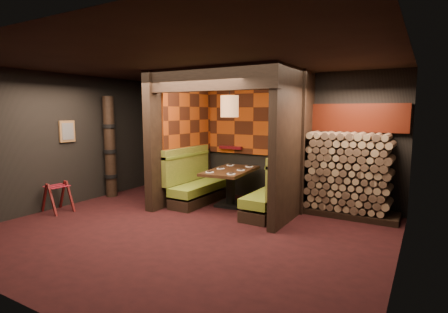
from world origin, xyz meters
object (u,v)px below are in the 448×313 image
booth_bench_left (195,185)px  pendant_lamp (230,106)px  luggage_rack (57,196)px  dining_table (231,180)px  firewood_stack (353,175)px  totem_column (110,148)px  booth_bench_right (273,195)px

booth_bench_left → pendant_lamp: bearing=7.9°
pendant_lamp → luggage_rack: size_ratio=1.41×
booth_bench_left → pendant_lamp: 1.94m
dining_table → pendant_lamp: bearing=-90.0°
luggage_rack → firewood_stack: (5.25, 2.73, 0.49)m
booth_bench_left → totem_column: bearing=-165.2°
pendant_lamp → firewood_stack: bearing=13.6°
booth_bench_left → firewood_stack: (3.25, 0.70, 0.42)m
pendant_lamp → totem_column: bearing=-167.2°
booth_bench_left → luggage_rack: 2.86m
dining_table → totem_column: 3.06m
luggage_rack → firewood_stack: size_ratio=0.38×
booth_bench_left → firewood_stack: 3.35m
luggage_rack → totem_column: totem_column is taller
booth_bench_right → totem_column: bearing=-172.1°
booth_bench_right → firewood_stack: bearing=27.3°
luggage_rack → totem_column: size_ratio=0.27×
dining_table → pendant_lamp: size_ratio=1.72×
totem_column → firewood_stack: 5.49m
luggage_rack → totem_column: 1.72m
booth_bench_left → booth_bench_right: 1.89m
booth_bench_right → totem_column: 4.10m
dining_table → totem_column: bearing=-166.2°
booth_bench_right → pendant_lamp: pendant_lamp is taller
booth_bench_right → dining_table: 1.09m
pendant_lamp → luggage_rack: bearing=-142.9°
dining_table → pendant_lamp: pendant_lamp is taller
booth_bench_left → totem_column: 2.30m
booth_bench_right → pendant_lamp: bearing=173.9°
booth_bench_left → firewood_stack: bearing=12.2°
dining_table → firewood_stack: bearing=12.5°
dining_table → totem_column: (-2.91, -0.71, 0.62)m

